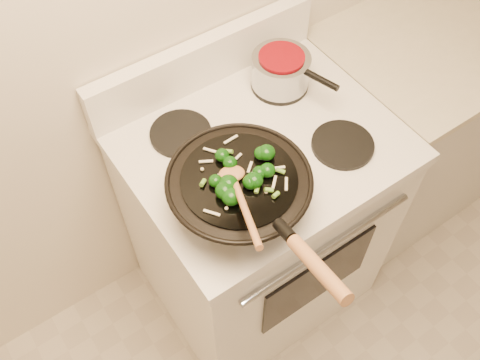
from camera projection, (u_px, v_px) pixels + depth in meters
stove at (256, 221)px, 1.91m from camera, size 0.78×0.67×1.08m
counter_unit at (407, 126)px, 2.20m from camera, size 0.75×0.62×0.91m
wok at (240, 191)px, 1.35m from camera, size 0.37×0.61×0.25m
stirfry at (242, 176)px, 1.30m from camera, size 0.24×0.24×0.04m
wooden_spoon at (239, 193)px, 1.24m from camera, size 0.15×0.29×0.11m
saucepan at (281, 70)px, 1.62m from camera, size 0.18×0.28×0.11m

